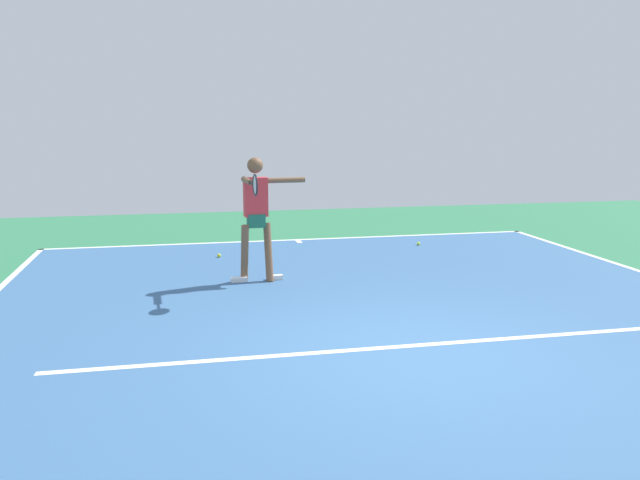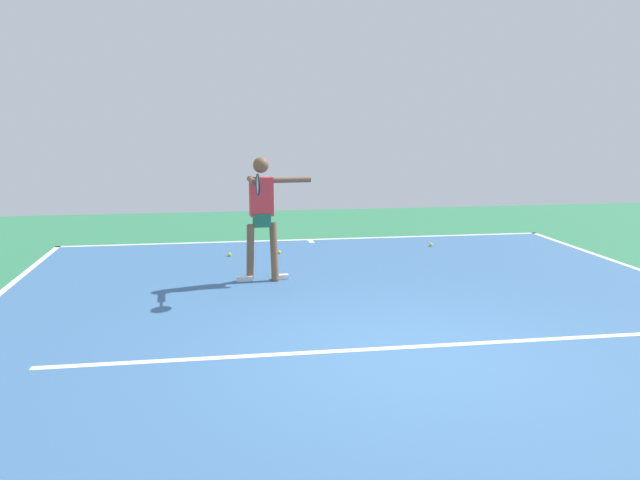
{
  "view_description": "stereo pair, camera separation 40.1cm",
  "coord_description": "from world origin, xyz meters",
  "px_view_note": "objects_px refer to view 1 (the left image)",
  "views": [
    {
      "loc": [
        2.26,
        6.05,
        2.34
      ],
      "look_at": [
        0.59,
        -1.71,
        0.9
      ],
      "focal_mm": 36.73,
      "sensor_mm": 36.0,
      "label": 1
    },
    {
      "loc": [
        1.86,
        6.12,
        2.34
      ],
      "look_at": [
        0.59,
        -1.71,
        0.9
      ],
      "focal_mm": 36.73,
      "sensor_mm": 36.0,
      "label": 2
    }
  ],
  "objects_px": {
    "tennis_ball_centre_court": "(419,244)",
    "tennis_player": "(257,210)",
    "tennis_ball_far_corner": "(269,253)",
    "tennis_ball_by_sideline": "(219,255)"
  },
  "relations": [
    {
      "from": "tennis_player",
      "to": "tennis_ball_far_corner",
      "type": "distance_m",
      "value": 2.25
    },
    {
      "from": "tennis_ball_by_sideline",
      "to": "tennis_ball_centre_court",
      "type": "bearing_deg",
      "value": -174.99
    },
    {
      "from": "tennis_player",
      "to": "tennis_ball_by_sideline",
      "type": "bearing_deg",
      "value": -80.14
    },
    {
      "from": "tennis_ball_centre_court",
      "to": "tennis_player",
      "type": "bearing_deg",
      "value": 33.53
    },
    {
      "from": "tennis_ball_by_sideline",
      "to": "tennis_ball_centre_court",
      "type": "xyz_separation_m",
      "value": [
        -3.82,
        -0.33,
        0.0
      ]
    },
    {
      "from": "tennis_ball_by_sideline",
      "to": "tennis_ball_centre_court",
      "type": "distance_m",
      "value": 3.83
    },
    {
      "from": "tennis_player",
      "to": "tennis_ball_far_corner",
      "type": "height_order",
      "value": "tennis_player"
    },
    {
      "from": "tennis_ball_by_sideline",
      "to": "tennis_ball_centre_court",
      "type": "relative_size",
      "value": 1.0
    },
    {
      "from": "tennis_player",
      "to": "tennis_ball_centre_court",
      "type": "height_order",
      "value": "tennis_player"
    },
    {
      "from": "tennis_ball_far_corner",
      "to": "tennis_ball_by_sideline",
      "type": "distance_m",
      "value": 0.89
    }
  ]
}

